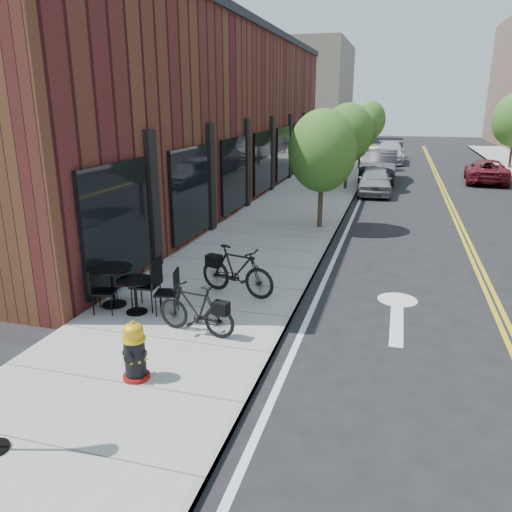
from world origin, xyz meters
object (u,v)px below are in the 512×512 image
(bistro_set_b, at_px, (135,291))
(parked_car_b, at_px, (379,166))
(parked_car_far, at_px, (486,171))
(parked_car_a, at_px, (375,181))
(parked_car_c, at_px, (389,153))
(fire_hydrant, at_px, (135,352))
(bicycle_right, at_px, (237,271))
(bicycle_left, at_px, (196,309))
(bistro_set_c, at_px, (112,281))

(bistro_set_b, height_order, parked_car_b, parked_car_b)
(parked_car_far, bearing_deg, bistro_set_b, 70.17)
(parked_car_far, bearing_deg, parked_car_a, 47.58)
(parked_car_a, height_order, parked_car_c, parked_car_c)
(fire_hydrant, height_order, parked_car_b, parked_car_b)
(fire_hydrant, bearing_deg, parked_car_c, 76.94)
(parked_car_a, relative_size, parked_car_b, 0.74)
(bistro_set_b, xyz_separation_m, parked_car_b, (3.77, 19.53, 0.25))
(bicycle_right, distance_m, bistro_set_b, 2.19)
(parked_car_far, bearing_deg, bicycle_left, 74.17)
(parked_car_b, relative_size, parked_car_c, 1.01)
(parked_car_c, bearing_deg, fire_hydrant, -95.32)
(bistro_set_c, bearing_deg, parked_car_a, 71.11)
(fire_hydrant, height_order, parked_car_far, parked_car_far)
(bistro_set_b, distance_m, parked_car_b, 19.89)
(fire_hydrant, relative_size, bistro_set_c, 0.47)
(parked_car_b, xyz_separation_m, parked_car_c, (0.32, 9.04, -0.11))
(bistro_set_c, distance_m, parked_car_a, 15.96)
(bistro_set_b, relative_size, parked_car_c, 0.35)
(parked_car_b, height_order, parked_car_c, parked_car_b)
(bistro_set_c, bearing_deg, parked_car_c, 77.66)
(parked_car_a, relative_size, parked_car_far, 0.84)
(parked_car_a, bearing_deg, parked_car_c, 85.82)
(bicycle_left, distance_m, bicycle_right, 2.02)
(parked_car_far, bearing_deg, parked_car_c, -52.25)
(bicycle_left, bearing_deg, parked_car_c, -175.77)
(bistro_set_c, height_order, parked_car_c, parked_car_c)
(bicycle_left, xyz_separation_m, parked_car_c, (2.61, 29.10, 0.13))
(bicycle_right, xyz_separation_m, bistro_set_c, (-2.24, -1.27, -0.01))
(parked_car_a, height_order, parked_car_b, parked_car_b)
(fire_hydrant, relative_size, parked_car_c, 0.19)
(fire_hydrant, distance_m, bicycle_right, 3.71)
(parked_car_a, bearing_deg, bicycle_left, -100.84)
(fire_hydrant, bearing_deg, bistro_set_b, 110.91)
(bistro_set_b, height_order, parked_car_far, parked_car_far)
(bistro_set_c, height_order, parked_car_far, parked_car_far)
(bicycle_left, bearing_deg, bistro_set_b, -100.37)
(bistro_set_c, distance_m, parked_car_b, 19.81)
(bistro_set_c, relative_size, parked_car_a, 0.53)
(bistro_set_c, relative_size, parked_car_far, 0.45)
(parked_car_far, bearing_deg, bistro_set_c, 68.52)
(parked_car_a, distance_m, parked_car_b, 3.98)
(bistro_set_c, bearing_deg, parked_car_b, 74.28)
(bicycle_left, xyz_separation_m, parked_car_b, (2.28, 20.06, 0.24))
(bistro_set_b, bearing_deg, parked_car_a, 63.29)
(bicycle_left, height_order, bistro_set_b, bicycle_left)
(parked_car_b, bearing_deg, bicycle_right, -96.46)
(bistro_set_b, xyz_separation_m, parked_car_a, (3.77, 15.55, 0.06))
(bistro_set_b, bearing_deg, bicycle_left, -32.79)
(bicycle_left, bearing_deg, parked_car_b, -177.14)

